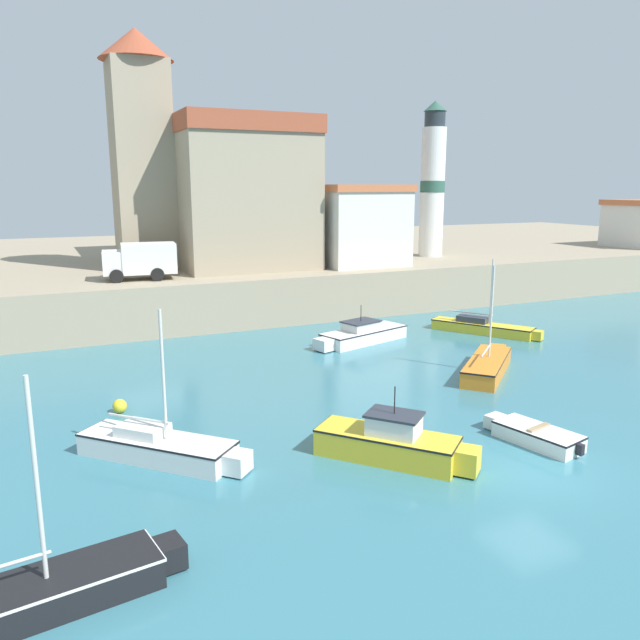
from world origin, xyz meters
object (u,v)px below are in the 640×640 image
(sailboat_orange_0, at_px, (488,365))
(dinghy_white_5, at_px, (535,434))
(motorboat_yellow_1, at_px, (392,442))
(sailboat_yellow_6, at_px, (483,327))
(motorboat_white_4, at_px, (362,334))
(mooring_buoy, at_px, (120,406))
(sailboat_white_3, at_px, (159,446))
(sailboat_black_2, at_px, (34,595))
(truck_on_quay, at_px, (140,260))
(lighthouse, at_px, (433,183))
(harbor_shed_near_wharf, at_px, (359,225))
(church, at_px, (215,187))

(sailboat_orange_0, height_order, dinghy_white_5, sailboat_orange_0)
(motorboat_yellow_1, height_order, sailboat_yellow_6, sailboat_yellow_6)
(motorboat_white_4, relative_size, sailboat_yellow_6, 1.03)
(sailboat_orange_0, bearing_deg, motorboat_white_4, 108.00)
(mooring_buoy, bearing_deg, sailboat_white_3, -82.92)
(motorboat_yellow_1, xyz_separation_m, sailboat_yellow_6, (14.19, 12.91, -0.20))
(sailboat_black_2, bearing_deg, sailboat_yellow_6, 33.16)
(motorboat_white_4, bearing_deg, sailboat_black_2, -134.67)
(motorboat_yellow_1, height_order, truck_on_quay, truck_on_quay)
(sailboat_yellow_6, height_order, truck_on_quay, truck_on_quay)
(dinghy_white_5, height_order, lighthouse, lighthouse)
(lighthouse, bearing_deg, motorboat_yellow_1, -126.55)
(sailboat_white_3, bearing_deg, harbor_shed_near_wharf, 48.26)
(harbor_shed_near_wharf, bearing_deg, sailboat_yellow_6, -76.46)
(sailboat_yellow_6, bearing_deg, harbor_shed_near_wharf, 103.54)
(mooring_buoy, distance_m, harbor_shed_near_wharf, 25.26)
(sailboat_orange_0, xyz_separation_m, truck_on_quay, (-13.09, 16.69, 3.84))
(sailboat_black_2, relative_size, mooring_buoy, 11.28)
(sailboat_orange_0, bearing_deg, mooring_buoy, 173.44)
(motorboat_yellow_1, distance_m, motorboat_white_4, 15.46)
(harbor_shed_near_wharf, distance_m, truck_on_quay, 15.72)
(motorboat_white_4, distance_m, truck_on_quay, 14.33)
(motorboat_yellow_1, xyz_separation_m, mooring_buoy, (-7.42, 8.14, -0.32))
(motorboat_yellow_1, distance_m, lighthouse, 33.90)
(sailboat_yellow_6, bearing_deg, motorboat_yellow_1, -137.70)
(harbor_shed_near_wharf, bearing_deg, dinghy_white_5, -104.48)
(sailboat_orange_0, relative_size, truck_on_quay, 1.17)
(mooring_buoy, relative_size, harbor_shed_near_wharf, 0.09)
(sailboat_yellow_6, bearing_deg, sailboat_white_3, -155.16)
(sailboat_black_2, height_order, motorboat_white_4, sailboat_black_2)
(motorboat_yellow_1, bearing_deg, sailboat_orange_0, 34.61)
(sailboat_black_2, distance_m, dinghy_white_5, 15.95)
(motorboat_yellow_1, distance_m, church, 31.28)
(sailboat_orange_0, xyz_separation_m, motorboat_white_4, (-2.53, 7.78, 0.05))
(sailboat_yellow_6, distance_m, mooring_buoy, 22.13)
(sailboat_black_2, relative_size, church, 0.37)
(truck_on_quay, bearing_deg, dinghy_white_5, -68.82)
(motorboat_yellow_1, xyz_separation_m, lighthouse, (19.57, 26.40, 8.33))
(sailboat_black_2, bearing_deg, mooring_buoy, 74.53)
(sailboat_white_3, xyz_separation_m, harbor_shed_near_wharf, (18.38, 20.60, 5.49))
(truck_on_quay, bearing_deg, harbor_shed_near_wharf, 3.15)
(sailboat_orange_0, bearing_deg, motorboat_yellow_1, -145.39)
(sailboat_white_3, bearing_deg, mooring_buoy, 97.08)
(motorboat_white_4, bearing_deg, motorboat_yellow_1, -114.93)
(motorboat_yellow_1, height_order, sailboat_black_2, sailboat_black_2)
(motorboat_white_4, bearing_deg, sailboat_yellow_6, -8.23)
(sailboat_black_2, xyz_separation_m, harbor_shed_near_wharf, (22.15, 27.06, 5.54))
(sailboat_black_2, height_order, harbor_shed_near_wharf, harbor_shed_near_wharf)
(church, xyz_separation_m, harbor_shed_near_wharf, (8.84, -6.32, -2.67))
(mooring_buoy, xyz_separation_m, truck_on_quay, (3.38, 14.80, 4.00))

